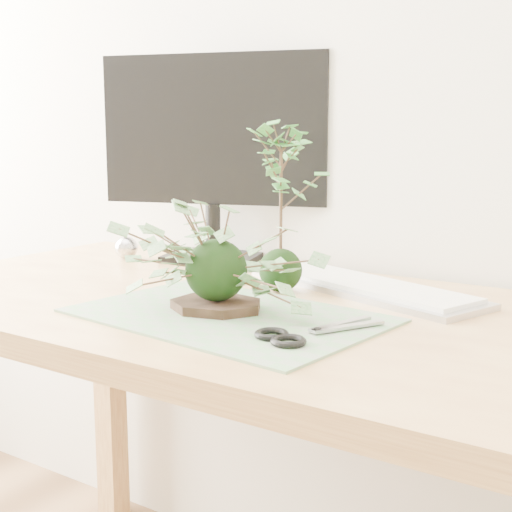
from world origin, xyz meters
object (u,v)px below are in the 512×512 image
Objects in this scene: desk at (299,362)px; monitor at (214,143)px; maple_kokedama at (281,164)px; ivy_kokedama at (216,241)px; keyboard at (363,286)px.

desk is 0.61m from monitor.
maple_kokedama is at bearing -51.34° from monitor.
ivy_kokedama is 0.50m from monitor.
ivy_kokedama is at bearing -70.34° from monitor.
ivy_kokedama is at bearing -140.03° from desk.
monitor reaches higher than desk.
keyboard is (0.02, 0.19, 0.10)m from desk.
keyboard is (0.12, 0.09, -0.22)m from maple_kokedama.
maple_kokedama is at bearing 134.72° from desk.
keyboard is 0.50m from monitor.
maple_kokedama is at bearing 88.28° from ivy_kokedama.
monitor is at bearing -176.48° from keyboard.
keyboard reaches higher than desk.
maple_kokedama is 0.66× the size of monitor.
desk is 0.21m from keyboard.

